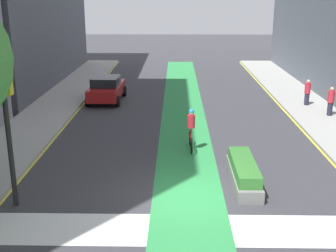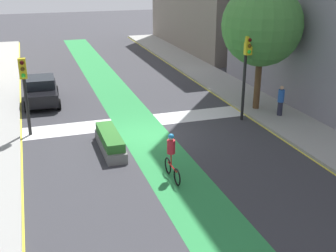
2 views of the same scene
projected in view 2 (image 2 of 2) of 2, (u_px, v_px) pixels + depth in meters
The scene contains 13 objects.
ground_plane at pixel (148, 135), 21.24m from camera, with size 120.00×120.00×0.00m, color #38383D.
bike_lane_paint at pixel (146, 135), 21.21m from camera, with size 2.40×60.00×0.01m, color #2D8C47.
crosswalk_band at pixel (138, 122), 23.02m from camera, with size 12.00×1.80×0.01m, color silver.
sidewalk_left at pixel (281, 118), 23.40m from camera, with size 3.00×60.00×0.15m, color #9E9E99.
curb_stripe_left at pixel (256, 122), 22.99m from camera, with size 0.16×60.00×0.01m, color yellow.
curb_stripe_right at pixel (21, 150), 19.49m from camera, with size 0.16×60.00×0.01m, color yellow.
traffic_signal_near_right at pixel (24, 82), 20.22m from camera, with size 0.35×0.52×3.85m.
traffic_signal_near_left at pixel (246, 62), 22.10m from camera, with size 0.35×0.52×4.53m.
car_black_right_near at pixel (41, 90), 25.79m from camera, with size 2.13×4.25×1.57m.
cyclist_in_lane at pixel (172, 156), 16.62m from camera, with size 0.32×1.73×1.86m.
pedestrian_sidewalk_left_a at pixel (281, 100), 23.26m from camera, with size 0.34×0.34×1.66m.
street_tree_near at pixel (262, 26), 23.09m from camera, with size 4.38×4.38×6.86m.
median_planter at pixel (110, 142), 19.38m from camera, with size 0.86×3.41×0.85m.
Camera 2 is at (5.20, 19.05, 7.91)m, focal length 46.00 mm.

